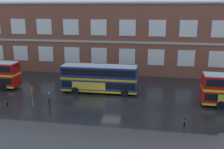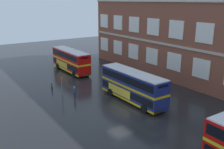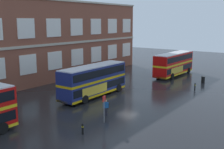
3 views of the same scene
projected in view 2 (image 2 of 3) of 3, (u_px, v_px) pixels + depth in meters
name	position (u px, v px, depth m)	size (l,w,h in m)	color
ground_plane	(133.00, 110.00, 31.87)	(120.00, 120.00, 0.00)	black
brick_terminal_building	(205.00, 44.00, 40.36)	(51.61, 8.19, 13.05)	brown
double_decker_near	(71.00, 60.00, 48.42)	(11.02, 2.94, 4.07)	red
double_decker_middle	(133.00, 86.00, 34.05)	(11.02, 2.95, 4.07)	navy
waiting_passenger	(75.00, 92.00, 35.38)	(0.59, 0.43, 1.70)	black
bus_stand_flag	(62.00, 85.00, 35.97)	(0.44, 0.10, 2.70)	slate
safety_bollard_east	(52.00, 86.00, 38.85)	(0.19, 0.19, 0.95)	black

